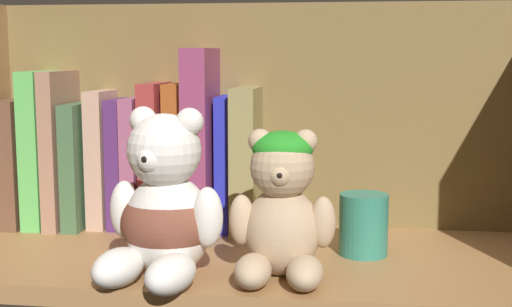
{
  "coord_description": "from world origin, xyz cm",
  "views": [
    {
      "loc": [
        12.28,
        -76.84,
        24.67
      ],
      "look_at": [
        1.34,
        0.0,
        13.57
      ],
      "focal_mm": 49.32,
      "sensor_mm": 36.0,
      "label": 1
    }
  ],
  "objects": [
    {
      "name": "teddy_bear_larger",
      "position": [
        -6.67,
        -9.34,
        8.82
      ],
      "size": [
        13.11,
        13.9,
        17.34
      ],
      "color": "white",
      "rests_on": "shelf_board"
    },
    {
      "name": "book_8",
      "position": [
        -10.28,
        11.89,
        11.43
      ],
      "size": [
        2.47,
        10.01,
        18.85
      ],
      "primitive_type": "cube",
      "color": "#9B491B",
      "rests_on": "shelf_board"
    },
    {
      "name": "book_7",
      "position": [
        -13.15,
        11.89,
        11.47
      ],
      "size": [
        2.35,
        12.6,
        18.94
      ],
      "primitive_type": "cube",
      "color": "#993131",
      "rests_on": "shelf_board"
    },
    {
      "name": "shelf_board",
      "position": [
        0.0,
        0.0,
        1.0
      ],
      "size": [
        69.54,
        28.52,
        2.0
      ],
      "primitive_type": "cube",
      "color": "#9E7042",
      "rests_on": "ground"
    },
    {
      "name": "book_2",
      "position": [
        -25.78,
        11.89,
        12.21
      ],
      "size": [
        1.93,
        14.19,
        20.42
      ],
      "primitive_type": "cube",
      "color": "#996F57",
      "rests_on": "shelf_board"
    },
    {
      "name": "shelf_back_panel",
      "position": [
        0.0,
        14.86,
        15.55
      ],
      "size": [
        71.94,
        1.2,
        31.09
      ],
      "primitive_type": "cube",
      "color": "brown",
      "rests_on": "ground"
    },
    {
      "name": "book_10",
      "position": [
        -4.12,
        11.89,
        10.65
      ],
      "size": [
        1.73,
        9.31,
        17.29
      ],
      "primitive_type": "cube",
      "color": "#242AB4",
      "rests_on": "shelf_board"
    },
    {
      "name": "book_6",
      "position": [
        -15.72,
        11.89,
        10.52
      ],
      "size": [
        1.88,
        12.37,
        17.04
      ],
      "primitive_type": "cube",
      "color": "#954D70",
      "rests_on": "shelf_board"
    },
    {
      "name": "teddy_bear_smaller",
      "position": [
        5.08,
        -7.73,
        9.18
      ],
      "size": [
        11.01,
        11.15,
        15.14
      ],
      "color": "tan",
      "rests_on": "shelf_board"
    },
    {
      "name": "book_1",
      "position": [
        -28.5,
        11.89,
        12.19
      ],
      "size": [
        2.6,
        13.29,
        20.38
      ],
      "primitive_type": "cube",
      "rotation": [
        0.0,
        0.0,
        0.0
      ],
      "color": "#56B454",
      "rests_on": "shelf_board"
    },
    {
      "name": "book_11",
      "position": [
        -1.29,
        11.89,
        11.22
      ],
      "size": [
        3.03,
        13.2,
        18.44
      ],
      "primitive_type": "cube",
      "color": "olive",
      "rests_on": "shelf_board"
    },
    {
      "name": "book_5",
      "position": [
        -18.07,
        11.89,
        10.4
      ],
      "size": [
        1.92,
        9.94,
        16.8
      ],
      "primitive_type": "cube",
      "color": "#4C245F",
      "rests_on": "shelf_board"
    },
    {
      "name": "book_0",
      "position": [
        -31.76,
        11.89,
        10.34
      ],
      "size": [
        3.02,
        13.69,
        16.68
      ],
      "primitive_type": "cube",
      "color": "brown",
      "rests_on": "shelf_board"
    },
    {
      "name": "book_9",
      "position": [
        -7.02,
        11.89,
        13.65
      ],
      "size": [
        3.15,
        14.56,
        23.3
      ],
      "primitive_type": "cube",
      "color": "#88365D",
      "rests_on": "shelf_board"
    },
    {
      "name": "pillar_candle",
      "position": [
        13.41,
        1.55,
        5.49
      ],
      "size": [
        5.52,
        5.52,
        6.98
      ],
      "primitive_type": "cylinder",
      "color": "#2D7A66",
      "rests_on": "shelf_board"
    },
    {
      "name": "book_3",
      "position": [
        -23.29,
        11.89,
        10.14
      ],
      "size": [
        2.15,
        13.49,
        16.27
      ],
      "primitive_type": "cube",
      "color": "#3E623E",
      "rests_on": "shelf_board"
    },
    {
      "name": "book_4",
      "position": [
        -20.62,
        11.89,
        10.93
      ],
      "size": [
        2.28,
        9.69,
        17.87
      ],
      "primitive_type": "cube",
      "color": "tan",
      "rests_on": "shelf_board"
    }
  ]
}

